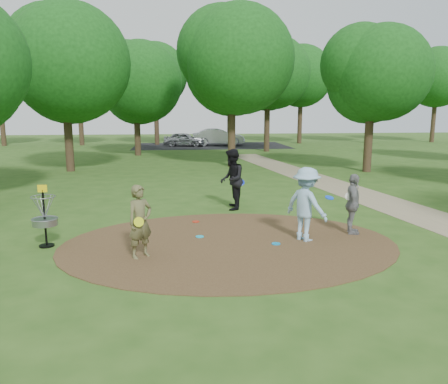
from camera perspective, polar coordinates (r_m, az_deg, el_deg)
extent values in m
plane|color=#2D5119|center=(11.03, 0.70, -6.79)|extent=(100.00, 100.00, 0.00)
cylinder|color=#47301C|center=(11.03, 0.70, -6.74)|extent=(8.40, 8.40, 0.02)
cube|color=#8C7A5B|center=(15.05, 25.07, -3.01)|extent=(7.55, 39.89, 0.01)
cube|color=black|center=(40.71, -1.74, 6.07)|extent=(14.00, 8.00, 0.01)
imported|color=brown|center=(9.99, -10.89, -3.83)|extent=(0.73, 0.70, 1.68)
cylinder|color=#E5F51B|center=(9.79, -11.07, -3.85)|extent=(0.22, 0.04, 0.22)
imported|color=#97C2E1|center=(11.26, 10.68, -1.61)|extent=(1.28, 1.41, 1.90)
cylinder|color=blue|center=(11.45, 13.60, -0.72)|extent=(0.28, 0.28, 0.08)
imported|color=black|center=(14.57, 1.01, 1.65)|extent=(0.92, 1.10, 2.04)
cylinder|color=#0D28E3|center=(14.67, 2.27, 1.26)|extent=(0.22, 0.06, 0.22)
imported|color=gray|center=(12.18, 16.47, -1.55)|extent=(0.66, 1.04, 1.65)
cylinder|color=white|center=(12.05, 16.03, -0.55)|extent=(0.23, 0.10, 0.22)
cylinder|color=#1AB4D5|center=(11.55, -3.19, -5.83)|extent=(0.22, 0.22, 0.02)
cylinder|color=#0C8DD4|center=(11.02, 6.81, -6.72)|extent=(0.22, 0.22, 0.02)
cylinder|color=red|center=(13.07, -3.71, -3.87)|extent=(0.22, 0.22, 0.02)
imported|color=#9999A0|center=(40.14, -5.18, 6.87)|extent=(3.98, 2.32, 1.27)
imported|color=#A5A6AD|center=(40.76, -0.76, 7.18)|extent=(4.82, 1.74, 1.58)
cylinder|color=black|center=(11.51, -22.37, -3.38)|extent=(0.05, 0.05, 1.35)
cylinder|color=black|center=(11.68, -22.14, -6.50)|extent=(0.36, 0.36, 0.04)
cylinder|color=gray|center=(11.52, -22.35, -3.64)|extent=(0.60, 0.60, 0.16)
torus|color=gray|center=(11.50, -22.37, -3.26)|extent=(0.63, 0.63, 0.03)
torus|color=gray|center=(11.39, -22.57, -0.57)|extent=(0.58, 0.58, 0.02)
cube|color=yellow|center=(11.35, -22.64, 0.42)|extent=(0.22, 0.02, 0.18)
cylinder|color=#332316|center=(25.13, -19.64, 6.88)|extent=(0.44, 0.44, 3.80)
sphere|color=#134412|center=(25.18, -20.18, 15.07)|extent=(6.18, 6.18, 6.18)
cylinder|color=#332316|center=(25.68, 1.00, 7.99)|extent=(0.44, 0.44, 4.18)
sphere|color=#134412|center=(25.78, 1.03, 16.42)|extent=(6.15, 6.15, 6.15)
cylinder|color=#332316|center=(24.74, 18.35, 6.69)|extent=(0.44, 0.44, 3.61)
sphere|color=#134412|center=(24.74, 18.80, 14.00)|extent=(4.94, 4.94, 4.94)
cylinder|color=#332316|center=(32.59, -11.25, 7.71)|extent=(0.44, 0.44, 3.42)
sphere|color=#134412|center=(32.59, -11.47, 13.52)|extent=(5.80, 5.80, 5.80)
cylinder|color=#332316|center=(35.22, 5.63, 8.85)|extent=(0.44, 0.44, 4.37)
sphere|color=#134412|center=(35.30, 5.74, 14.91)|extent=(5.63, 5.63, 5.63)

